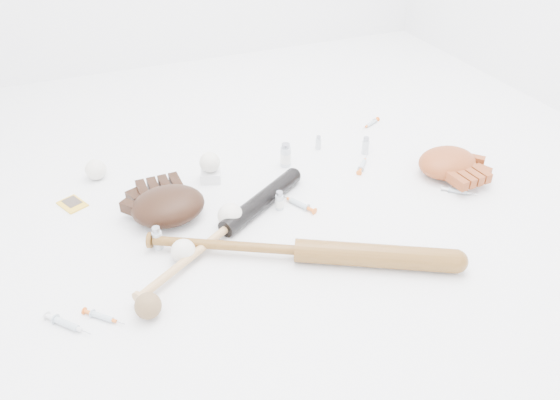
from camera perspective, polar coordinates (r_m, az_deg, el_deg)
name	(u,v)px	position (r m, az deg, el deg)	size (l,w,h in m)	color
bat_dark	(227,228)	(1.73, -5.59, -2.96)	(0.80, 0.06, 0.06)	black
bat_wood	(298,250)	(1.63, 1.94, -5.29)	(0.97, 0.07, 0.07)	brown
glove_dark	(168,205)	(1.82, -11.62, -0.55)	(0.29, 0.29, 0.10)	black
glove_tan	(447,162)	(2.12, 17.09, 3.79)	(0.27, 0.27, 0.10)	brown
trading_card	(72,204)	(2.01, -20.87, -0.41)	(0.07, 0.10, 0.01)	gold
pedestal	(211,176)	(2.01, -7.24, 2.55)	(0.07, 0.07, 0.04)	white
baseball_on_pedestal	(210,162)	(1.98, -7.36, 3.93)	(0.07, 0.07, 0.07)	white
baseball_left	(183,251)	(1.65, -10.07, -5.28)	(0.07, 0.07, 0.07)	white
baseball_upper	(96,170)	(2.11, -18.70, 3.02)	(0.08, 0.08, 0.08)	white
baseball_mid	(230,216)	(1.76, -5.21, -1.64)	(0.08, 0.08, 0.08)	white
baseball_aged	(148,306)	(1.50, -13.62, -10.70)	(0.07, 0.07, 0.07)	brown
syringe_0	(66,324)	(1.56, -21.43, -11.96)	(0.17, 0.03, 0.02)	#ADBCC6
syringe_1	(299,204)	(1.87, 1.97, -0.40)	(0.17, 0.03, 0.02)	#ADBCC6
syringe_2	(363,165)	(2.11, 8.62, 3.65)	(0.15, 0.03, 0.02)	#ADBCC6
syringe_3	(458,191)	(2.03, 18.10, 0.88)	(0.14, 0.02, 0.02)	#ADBCC6
syringe_4	(371,123)	(2.42, 9.47, 7.89)	(0.14, 0.02, 0.02)	#ADBCC6
syringe_5	(102,317)	(1.55, -18.07, -11.53)	(0.14, 0.02, 0.02)	#ADBCC6
vial_0	(366,145)	(2.18, 8.93, 5.65)	(0.03, 0.03, 0.07)	silver
vial_1	(318,142)	(2.20, 4.03, 6.02)	(0.02, 0.02, 0.06)	silver
vial_2	(279,200)	(1.84, -0.06, -0.04)	(0.03, 0.03, 0.07)	silver
vial_3	(286,155)	(2.07, 0.59, 4.74)	(0.04, 0.04, 0.09)	silver
vial_4	(157,238)	(1.71, -12.71, -3.87)	(0.03, 0.03, 0.08)	silver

